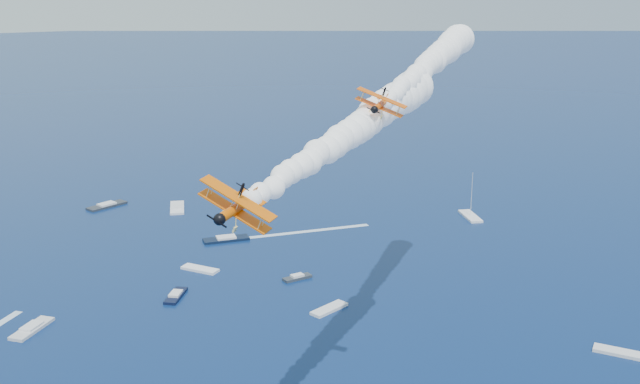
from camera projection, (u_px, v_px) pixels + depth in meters
name	position (u px, v px, depth m)	size (l,w,h in m)	color
biplane_lead	(380.00, 105.00, 115.73)	(7.10, 7.96, 4.80)	#ED5505
biplane_trail	(237.00, 208.00, 83.99)	(8.29, 9.29, 5.60)	#E65E04
smoke_trail_lead	(429.00, 64.00, 144.60)	(49.75, 48.05, 11.69)	white
smoke_trail_trail	(352.00, 131.00, 111.95)	(52.74, 44.70, 11.69)	white
spectator_boats	(131.00, 285.00, 190.08)	(209.88, 164.22, 0.70)	black
boat_wakes	(49.00, 262.00, 206.51)	(158.88, 124.81, 0.04)	white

